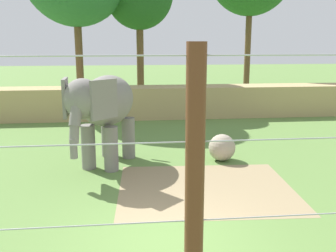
# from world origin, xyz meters

# --- Properties ---
(ground_plane) EXTENTS (120.00, 120.00, 0.00)m
(ground_plane) POSITION_xyz_m (0.00, 0.00, 0.00)
(ground_plane) COLOR #5B7F3D
(dirt_patch) EXTENTS (5.17, 4.39, 0.01)m
(dirt_patch) POSITION_xyz_m (1.41, 2.78, 0.00)
(dirt_patch) COLOR #937F5B
(dirt_patch) RESTS_ON ground
(embankment_wall) EXTENTS (36.00, 1.80, 1.70)m
(embankment_wall) POSITION_xyz_m (0.00, 13.56, 0.85)
(embankment_wall) COLOR tan
(embankment_wall) RESTS_ON ground
(elephant) EXTENTS (2.60, 3.93, 3.10)m
(elephant) POSITION_xyz_m (-1.55, 5.23, 2.05)
(elephant) COLOR gray
(elephant) RESTS_ON ground
(enrichment_ball) EXTENTS (0.95, 0.95, 0.95)m
(enrichment_ball) POSITION_xyz_m (2.51, 5.36, 0.47)
(enrichment_ball) COLOR tan
(enrichment_ball) RESTS_ON ground
(cable_fence) EXTENTS (10.50, 0.26, 4.17)m
(cable_fence) POSITION_xyz_m (0.01, -2.89, 2.09)
(cable_fence) COLOR brown
(cable_fence) RESTS_ON ground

